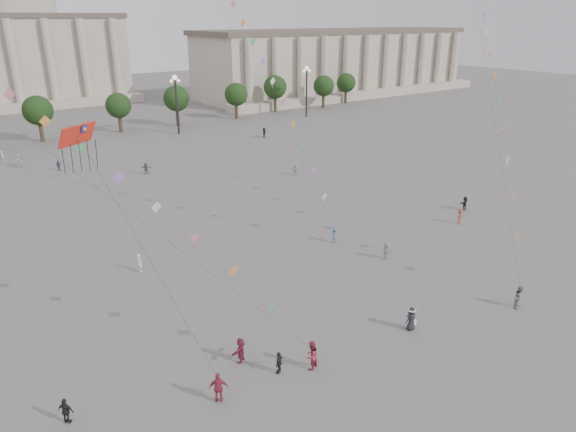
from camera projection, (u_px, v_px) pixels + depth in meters
ground at (415, 341)px, 34.50m from camera, size 360.00×360.00×0.00m
hall_east at (339, 62)px, 143.28m from camera, size 84.00×26.22×17.20m
hall_central at (17, 43)px, 126.85m from camera, size 48.30×34.30×35.50m
tree_row at (80, 107)px, 91.40m from camera, size 137.12×5.12×8.00m
lamp_post_mid_east at (176, 94)px, 92.85m from camera, size 2.00×0.90×10.65m
lamp_post_far_east at (307, 82)px, 109.24m from camera, size 2.00×0.90×10.65m
person_crowd_0 at (58, 165)px, 72.46m from camera, size 0.90×0.84×1.49m
person_crowd_3 at (465, 203)px, 57.71m from camera, size 1.50×0.63×1.57m
person_crowd_4 at (19, 160)px, 74.33m from camera, size 1.73×1.37×1.84m
person_crowd_6 at (386, 251)px, 45.96m from camera, size 1.09×0.78×1.54m
person_crowd_7 at (295, 170)px, 70.40m from camera, size 1.40×1.17×1.51m
person_crowd_8 at (460, 217)px, 53.74m from camera, size 1.18×0.82×1.66m
person_crowd_9 at (264, 132)px, 92.37m from camera, size 1.56×1.53×1.78m
person_crowd_10 at (2, 156)px, 77.47m from camera, size 0.66×0.67×1.56m
person_crowd_12 at (146, 168)px, 71.02m from camera, size 1.49×1.25×1.61m
person_crowd_13 at (139, 263)px, 43.71m from camera, size 0.56×0.69×1.63m
tourist_0 at (219, 388)px, 28.80m from camera, size 1.19×0.98×1.89m
tourist_1 at (66, 411)px, 27.32m from camera, size 0.90×0.93×1.56m
tourist_2 at (240, 350)px, 32.24m from camera, size 1.58×1.25×1.67m
tourist_4 at (279, 362)px, 31.22m from camera, size 0.92×0.78×1.48m
kite_flyer_0 at (311, 355)px, 31.53m from camera, size 1.13×1.02×1.92m
kite_flyer_1 at (334, 235)px, 49.38m from camera, size 1.04×1.10×1.50m
kite_flyer_2 at (520, 297)px, 38.24m from camera, size 1.04×0.93×1.77m
hat_person at (411, 318)px, 35.51m from camera, size 0.85×0.60×1.73m
dragon_kite at (80, 150)px, 25.28m from camera, size 3.26×3.26×14.93m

